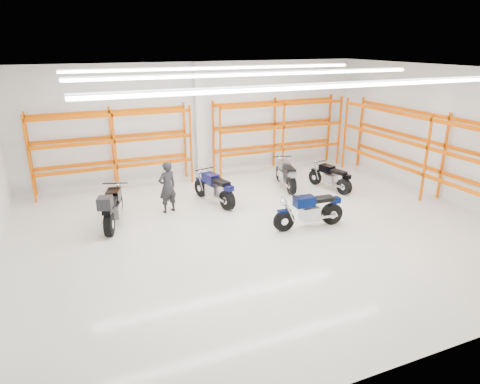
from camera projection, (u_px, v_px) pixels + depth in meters
name	position (u px, v px, depth m)	size (l,w,h in m)	color
ground	(263.00, 229.00, 12.62)	(14.00, 14.00, 0.00)	silver
room_shell	(264.00, 118.00, 11.54)	(14.02, 12.02, 4.51)	white
motorcycle_main	(312.00, 211.00, 12.59)	(2.23, 0.74, 1.09)	black
motorcycle_back_a	(112.00, 208.00, 12.57)	(1.09, 2.37, 1.24)	black
motorcycle_back_b	(215.00, 189.00, 14.41)	(0.88, 2.22, 1.11)	black
motorcycle_back_c	(286.00, 175.00, 15.97)	(0.86, 2.19, 1.08)	black
motorcycle_back_d	(331.00, 178.00, 15.77)	(0.76, 2.00, 1.00)	black
standing_man	(167.00, 187.00, 13.60)	(0.62, 0.40, 1.69)	black
structural_column	(199.00, 121.00, 16.91)	(0.32, 0.32, 4.50)	white
pallet_racking_back_left	(113.00, 142.00, 15.51)	(5.67, 0.87, 3.00)	#E36000
pallet_racking_back_right	(279.00, 128.00, 18.03)	(5.67, 0.87, 3.00)	#E36000
pallet_racking_side	(436.00, 149.00, 14.41)	(0.87, 9.07, 3.00)	#E36000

